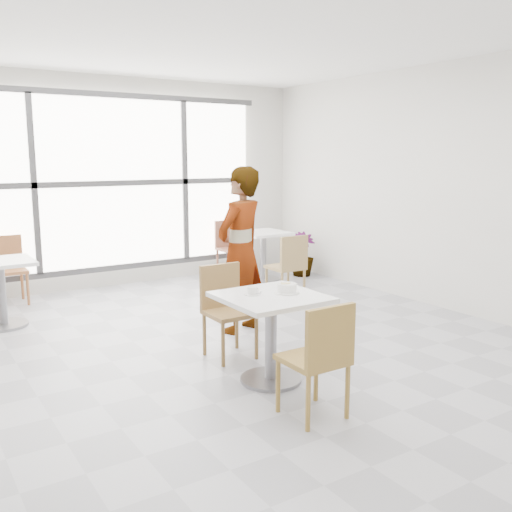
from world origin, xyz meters
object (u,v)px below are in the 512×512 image
oatmeal_bowl (287,288)px  bg_table_left (1,284)px  main_table (271,322)px  bg_chair_right_near (289,263)px  person (240,250)px  bg_chair_right_far (230,244)px  chair_near (320,353)px  chair_far (226,304)px  coffee_cup (252,291)px  bg_table_right (263,249)px  plant_right (302,254)px  bg_chair_left_far (7,265)px

oatmeal_bowl → bg_table_left: size_ratio=0.28×
main_table → bg_chair_right_near: 2.74m
main_table → oatmeal_bowl: 0.31m
person → bg_chair_right_far: 2.98m
chair_near → oatmeal_bowl: chair_near is taller
chair_far → bg_chair_right_far: 3.70m
coffee_cup → chair_near: bearing=-88.7°
bg_chair_right_far → oatmeal_bowl: bearing=-113.9°
main_table → bg_chair_right_near: size_ratio=0.92×
bg_table_right → main_table: bearing=-122.6°
bg_table_right → bg_chair_right_near: bearing=-108.0°
main_table → person: size_ratio=0.45×
bg_chair_right_far → bg_chair_right_near: bearing=-95.3°
main_table → bg_chair_right_near: (1.74, 2.12, -0.02)m
bg_chair_right_near → oatmeal_bowl: bearing=53.4°
oatmeal_bowl → person: person is taller
coffee_cup → plant_right: bearing=47.0°
chair_far → person: person is taller
main_table → chair_far: size_ratio=0.92×
bg_table_right → plant_right: (0.71, -0.06, -0.14)m
bg_table_right → bg_chair_left_far: (-3.52, 0.66, 0.01)m
bg_chair_right_near → coffee_cup: bearing=47.4°
bg_table_left → plant_right: 4.49m
main_table → coffee_cup: (-0.12, 0.09, 0.26)m
person → plant_right: bearing=-163.0°
oatmeal_bowl → bg_chair_right_far: bg_chair_right_far is taller
person → bg_table_left: 2.70m
chair_near → coffee_cup: chair_near is taller
oatmeal_bowl → plant_right: size_ratio=0.30×
chair_far → bg_table_left: 2.70m
chair_near → plant_right: 5.00m
chair_near → bg_chair_right_far: (2.01, 4.72, 0.00)m
bg_chair_left_far → chair_far: bearing=-66.6°
bg_table_left → bg_chair_right_near: size_ratio=0.86×
person → chair_far: bearing=25.1°
bg_table_right → bg_chair_right_far: bearing=110.1°
chair_far → plant_right: chair_far is taller
bg_chair_right_near → bg_table_right: bearing=-108.0°
bg_table_left → bg_chair_right_far: bearing=16.1°
chair_near → main_table: bearing=-97.8°
plant_right → coffee_cup: bearing=-133.0°
chair_near → bg_table_left: (-1.53, 3.69, -0.01)m
coffee_cup → bg_chair_right_far: size_ratio=0.18×
bg_table_left → chair_near: bearing=-67.5°
bg_chair_left_far → plant_right: 4.29m
plant_right → bg_table_right: bearing=175.2°
chair_near → bg_chair_right_near: size_ratio=1.00×
chair_far → plant_right: bearing=41.4°
chair_near → coffee_cup: (-0.02, 0.87, 0.28)m
chair_far → bg_table_right: (2.12, 2.56, -0.01)m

